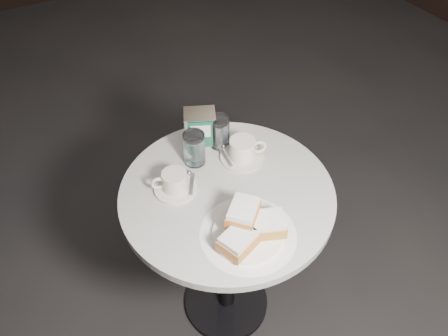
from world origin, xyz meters
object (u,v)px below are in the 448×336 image
Objects in this scene: beignet_plate at (249,229)px; water_glass_right at (219,132)px; coffee_cup_left at (175,183)px; cafe_table at (227,228)px; coffee_cup_right at (243,151)px; napkin_dispenser at (200,128)px; water_glass_left at (194,149)px.

water_glass_right is at bearing 72.74° from beignet_plate.
cafe_table is at bearing -14.70° from coffee_cup_left.
coffee_cup_left reaches higher than cafe_table.
beignet_plate is 0.33m from coffee_cup_right.
napkin_dispenser is at bearing 59.43° from coffee_cup_left.
coffee_cup_right reaches higher than cafe_table.
coffee_cup_left is (-0.11, 0.28, -0.01)m from beignet_plate.
water_glass_left is 0.12m from water_glass_right.
cafe_table is at bearing 79.29° from beignet_plate.
beignet_plate is at bearing -100.71° from cafe_table.
cafe_table is 0.31m from water_glass_left.
beignet_plate is 1.97× the size of water_glass_right.
water_glass_right is (0.09, 0.21, 0.25)m from cafe_table.
coffee_cup_right is at bearing -23.88° from water_glass_left.
beignet_plate is at bearing -52.21° from coffee_cup_left.
cafe_table is 4.31× the size of coffee_cup_left.
water_glass_right reaches higher than cafe_table.
coffee_cup_left is 0.27m from coffee_cup_right.
water_glass_left is (-0.15, 0.07, 0.02)m from coffee_cup_right.
napkin_dispenser reaches higher than water_glass_left.
cafe_table is at bearing -117.51° from coffee_cup_right.
water_glass_right is at bearing 130.58° from coffee_cup_right.
napkin_dispenser is at bearing 141.65° from coffee_cup_right.
cafe_table is 0.37m from napkin_dispenser.
water_glass_left is 1.03× the size of water_glass_right.
coffee_cup_left is 0.15m from water_glass_left.
cafe_table is at bearing -73.53° from napkin_dispenser.
water_glass_left reaches higher than coffee_cup_right.
napkin_dispenser is at bearing 81.89° from cafe_table.
coffee_cup_left is at bearing -152.45° from water_glass_right.
water_glass_right is at bearing 16.77° from water_glass_left.
coffee_cup_left is 1.45× the size of water_glass_left.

